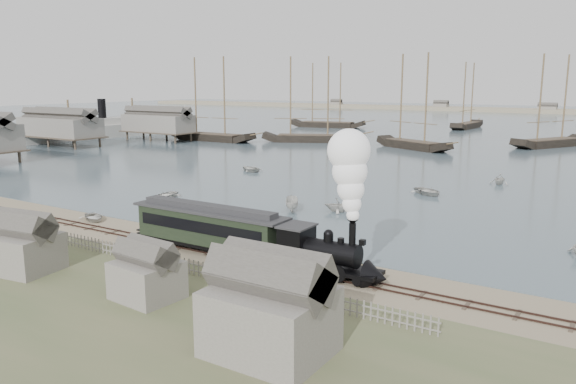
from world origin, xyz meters
The scene contains 26 objects.
ground centered at (0.00, 0.00, 0.00)m, with size 600.00×600.00×0.00m, color gray.
harbor_water centered at (0.00, 170.00, 0.03)m, with size 600.00×336.00×0.06m, color #43555F.
rail_track centered at (0.00, -2.00, 0.04)m, with size 120.00×1.80×0.16m.
picket_fence_west centered at (-6.50, -7.00, 0.00)m, with size 19.00×0.10×1.20m, color slate, non-canonical shape.
picket_fence_east centered at (12.50, -7.50, 0.00)m, with size 15.00×0.10×1.20m, color slate, non-canonical shape.
shed_left centered at (-10.00, -13.00, 0.00)m, with size 5.00×4.00×4.10m, color slate, non-canonical shape.
shed_mid centered at (2.00, -12.00, 0.00)m, with size 4.00×3.50×3.60m, color slate, non-canonical shape.
shed_right centered at (13.00, -14.00, 0.00)m, with size 6.00×5.00×5.10m, color slate, non-canonical shape.
western_wharf centered at (-76.00, 40.00, 4.06)m, with size 36.00×56.00×8.00m, color slate, non-canonical shape.
far_spit centered at (0.00, 250.00, 0.00)m, with size 500.00×20.00×1.80m, color tan.
locomotive centered at (11.04, -2.00, 4.78)m, with size 8.35×3.12×10.41m.
passenger_coach centered at (-1.20, -2.00, 2.23)m, with size 14.57×2.81×3.54m.
beached_dinghy centered at (-18.38, 0.12, 0.36)m, with size 3.46×2.47×0.72m, color beige.
steamship centered at (-89.00, 60.38, 4.95)m, with size 44.68×7.45×9.77m, color beige, non-canonical shape.
rowboat_0 centered at (-19.99, 12.21, 0.45)m, with size 3.75×2.68×0.78m, color beige.
rowboat_1 centered at (1.15, 16.76, 0.84)m, with size 2.97×2.56×1.56m, color beige.
rowboat_2 centered at (-3.40, 14.51, 0.77)m, with size 3.67×1.38×1.42m, color beige.
rowboat_3 centered at (6.32, 31.28, 0.52)m, with size 4.40×3.14×0.91m, color beige.
rowboat_6 centered at (-23.80, 34.86, 0.49)m, with size 4.19×2.99×0.87m, color beige.
rowboat_7 centered at (12.32, 43.58, 0.82)m, with size 2.90×2.50×1.53m, color beige.
schooner_0 centered at (-59.62, 68.46, 10.06)m, with size 23.18×5.35×20.00m, color black, non-canonical shape.
schooner_1 centered at (-37.96, 78.71, 10.06)m, with size 22.89×5.28×20.00m, color black, non-canonical shape.
schooner_2 centered at (-12.58, 77.97, 10.06)m, with size 19.15×4.42×20.00m, color black, non-canonical shape.
schooner_3 centered at (11.54, 97.87, 10.06)m, with size 21.31×4.92×20.00m, color black, non-canonical shape.
schooner_6 centered at (-55.60, 119.65, 10.06)m, with size 23.58×5.44×20.00m, color black, non-canonical shape.
schooner_7 centered at (-17.37, 138.79, 10.06)m, with size 19.81×4.57×20.00m, color black, non-canonical shape.
Camera 1 is at (28.26, -36.45, 13.88)m, focal length 35.00 mm.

